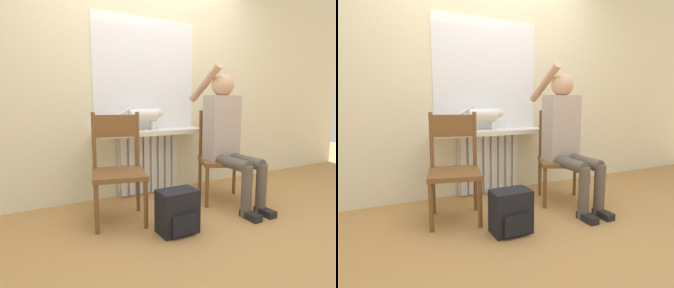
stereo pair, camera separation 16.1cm
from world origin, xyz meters
TOP-DOWN VIEW (x-y plane):
  - ground_plane at (0.00, 0.00)m, footprint 12.00×12.00m
  - wall_with_window at (0.00, 1.23)m, footprint 7.00×0.06m
  - radiator at (0.00, 1.15)m, footprint 0.71×0.08m
  - windowsill at (0.00, 1.05)m, footprint 1.24×0.29m
  - window_glass at (0.00, 1.20)m, footprint 1.19×0.01m
  - chair_left at (-0.55, 0.60)m, footprint 0.53×0.53m
  - chair_right at (0.58, 0.59)m, footprint 0.58×0.58m
  - person at (0.56, 0.48)m, footprint 0.36×1.02m
  - cat at (-0.08, 1.07)m, footprint 0.55×0.13m
  - backpack at (-0.23, 0.13)m, footprint 0.31×0.23m

SIDE VIEW (x-z plane):
  - ground_plane at x=0.00m, z-range 0.00..0.00m
  - backpack at x=-0.23m, z-range 0.00..0.34m
  - radiator at x=0.00m, z-range 0.00..0.68m
  - chair_left at x=-0.55m, z-range 0.00..0.94m
  - chair_right at x=0.58m, z-range 0.00..0.94m
  - windowsill at x=0.00m, z-range 0.68..0.73m
  - person at x=0.56m, z-range 0.02..1.43m
  - cat at x=-0.08m, z-range 0.76..1.02m
  - window_glass at x=0.00m, z-range 0.73..1.93m
  - wall_with_window at x=0.00m, z-range 0.00..2.70m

